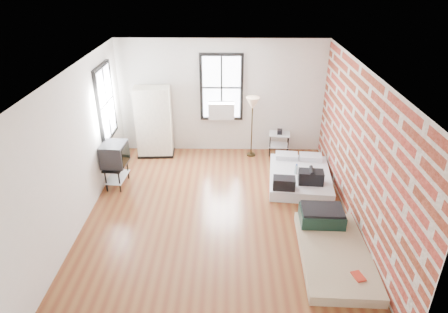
{
  "coord_description": "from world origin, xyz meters",
  "views": [
    {
      "loc": [
        0.21,
        -6.32,
        4.46
      ],
      "look_at": [
        0.1,
        0.3,
        1.13
      ],
      "focal_mm": 32.0,
      "sensor_mm": 36.0,
      "label": 1
    }
  ],
  "objects_px": {
    "mattress_bare": "(332,244)",
    "floor_lamp": "(253,107)",
    "side_table": "(279,138)",
    "wardrobe": "(154,122)",
    "mattress_main": "(300,176)",
    "tv_stand": "(115,156)"
  },
  "relations": [
    {
      "from": "mattress_bare",
      "to": "floor_lamp",
      "type": "distance_m",
      "value": 3.98
    },
    {
      "from": "side_table",
      "to": "wardrobe",
      "type": "bearing_deg",
      "value": -178.69
    },
    {
      "from": "mattress_main",
      "to": "side_table",
      "type": "bearing_deg",
      "value": 108.03
    },
    {
      "from": "side_table",
      "to": "tv_stand",
      "type": "distance_m",
      "value": 3.98
    },
    {
      "from": "mattress_main",
      "to": "tv_stand",
      "type": "height_order",
      "value": "tv_stand"
    },
    {
      "from": "mattress_bare",
      "to": "wardrobe",
      "type": "relative_size",
      "value": 1.23
    },
    {
      "from": "wardrobe",
      "to": "tv_stand",
      "type": "height_order",
      "value": "wardrobe"
    },
    {
      "from": "mattress_main",
      "to": "wardrobe",
      "type": "distance_m",
      "value": 3.71
    },
    {
      "from": "wardrobe",
      "to": "floor_lamp",
      "type": "height_order",
      "value": "wardrobe"
    },
    {
      "from": "mattress_bare",
      "to": "wardrobe",
      "type": "distance_m",
      "value": 5.13
    },
    {
      "from": "mattress_main",
      "to": "mattress_bare",
      "type": "relative_size",
      "value": 0.88
    },
    {
      "from": "mattress_main",
      "to": "side_table",
      "type": "relative_size",
      "value": 2.84
    },
    {
      "from": "floor_lamp",
      "to": "side_table",
      "type": "bearing_deg",
      "value": 5.78
    },
    {
      "from": "side_table",
      "to": "tv_stand",
      "type": "relative_size",
      "value": 0.67
    },
    {
      "from": "side_table",
      "to": "floor_lamp",
      "type": "xyz_separation_m",
      "value": [
        -0.69,
        -0.07,
        0.84
      ]
    },
    {
      "from": "side_table",
      "to": "floor_lamp",
      "type": "distance_m",
      "value": 1.09
    },
    {
      "from": "mattress_bare",
      "to": "tv_stand",
      "type": "height_order",
      "value": "tv_stand"
    },
    {
      "from": "side_table",
      "to": "floor_lamp",
      "type": "bearing_deg",
      "value": -174.22
    },
    {
      "from": "mattress_main",
      "to": "mattress_bare",
      "type": "distance_m",
      "value": 2.28
    },
    {
      "from": "side_table",
      "to": "floor_lamp",
      "type": "height_order",
      "value": "floor_lamp"
    },
    {
      "from": "mattress_bare",
      "to": "wardrobe",
      "type": "xyz_separation_m",
      "value": [
        -3.57,
        3.62,
        0.73
      ]
    },
    {
      "from": "mattress_bare",
      "to": "tv_stand",
      "type": "xyz_separation_m",
      "value": [
        -4.15,
        2.12,
        0.56
      ]
    }
  ]
}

